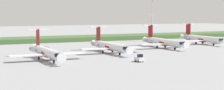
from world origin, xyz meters
TOP-DOWN VIEW (x-y plane):
  - ground_plane at (0.00, 30.00)m, footprint 500.00×500.00m
  - grass_berm at (0.00, 79.01)m, footprint 320.00×20.00m
  - regional_jet_second at (-25.54, 8.75)m, footprint 22.81×31.00m
  - regional_jet_third at (-0.02, 18.63)m, footprint 22.81×31.00m
  - regional_jet_fourth at (27.33, 26.51)m, footprint 22.81×31.00m
  - regional_jet_fifth at (52.91, 34.81)m, footprint 22.81×31.00m
  - antenna_mast at (41.02, 58.72)m, footprint 4.40×0.50m
  - baggage_tug at (-1.94, -6.52)m, footprint 1.72×3.20m

SIDE VIEW (x-z plane):
  - ground_plane at x=0.00m, z-range 0.00..0.00m
  - baggage_tug at x=-1.94m, z-range -0.15..2.15m
  - grass_berm at x=0.00m, z-range 0.00..2.09m
  - regional_jet_second at x=-25.54m, z-range -1.96..7.04m
  - regional_jet_third at x=-0.02m, z-range -1.96..7.04m
  - regional_jet_fourth at x=27.33m, z-range -1.96..7.04m
  - regional_jet_fifth at x=52.91m, z-range -1.96..7.04m
  - antenna_mast at x=41.02m, z-range -1.64..18.32m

